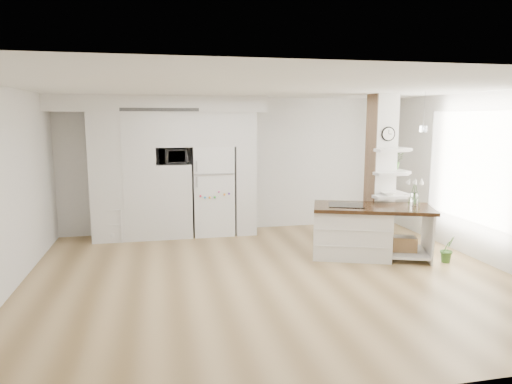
# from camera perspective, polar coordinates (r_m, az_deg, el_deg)

# --- Properties ---
(floor) EXTENTS (7.00, 6.00, 0.01)m
(floor) POSITION_cam_1_polar(r_m,az_deg,el_deg) (6.78, 1.85, -10.48)
(floor) COLOR tan
(floor) RESTS_ON ground
(room) EXTENTS (7.04, 6.04, 2.72)m
(room) POSITION_cam_1_polar(r_m,az_deg,el_deg) (6.40, 1.93, 5.36)
(room) COLOR white
(room) RESTS_ON ground
(cabinet_wall) EXTENTS (4.00, 0.71, 2.70)m
(cabinet_wall) POSITION_cam_1_polar(r_m,az_deg,el_deg) (8.91, -11.41, 4.00)
(cabinet_wall) COLOR white
(cabinet_wall) RESTS_ON floor
(refrigerator) EXTENTS (0.78, 0.69, 1.75)m
(refrigerator) POSITION_cam_1_polar(r_m,az_deg,el_deg) (9.05, -5.43, 0.20)
(refrigerator) COLOR white
(refrigerator) RESTS_ON floor
(column) EXTENTS (0.69, 0.90, 2.70)m
(column) POSITION_cam_1_polar(r_m,az_deg,el_deg) (8.37, 16.02, 2.44)
(column) COLOR silver
(column) RESTS_ON floor
(window) EXTENTS (0.00, 2.40, 2.40)m
(window) POSITION_cam_1_polar(r_m,az_deg,el_deg) (8.25, 25.57, 2.84)
(window) COLOR white
(window) RESTS_ON room
(pendant_light) EXTENTS (0.12, 0.12, 0.10)m
(pendant_light) POSITION_cam_1_polar(r_m,az_deg,el_deg) (7.13, 15.14, 7.56)
(pendant_light) COLOR white
(pendant_light) RESTS_ON room
(kitchen_island) EXTENTS (2.10, 1.51, 1.43)m
(kitchen_island) POSITION_cam_1_polar(r_m,az_deg,el_deg) (7.80, 12.70, -4.62)
(kitchen_island) COLOR white
(kitchen_island) RESTS_ON floor
(bookshelf) EXTENTS (0.55, 0.35, 0.63)m
(bookshelf) POSITION_cam_1_polar(r_m,az_deg,el_deg) (8.98, -17.80, -4.16)
(bookshelf) COLOR white
(bookshelf) RESTS_ON floor
(floor_plant_a) EXTENTS (0.28, 0.25, 0.43)m
(floor_plant_a) POSITION_cam_1_polar(r_m,az_deg,el_deg) (7.96, 22.82, -6.60)
(floor_plant_a) COLOR #3C6C2B
(floor_plant_a) RESTS_ON floor
(floor_plant_b) EXTENTS (0.36, 0.36, 0.50)m
(floor_plant_b) POSITION_cam_1_polar(r_m,az_deg,el_deg) (9.74, 16.09, -3.21)
(floor_plant_b) COLOR #3C6C2B
(floor_plant_b) RESTS_ON floor
(microwave) EXTENTS (0.54, 0.37, 0.30)m
(microwave) POSITION_cam_1_polar(r_m,az_deg,el_deg) (8.86, -10.30, 4.42)
(microwave) COLOR #2D2D2D
(microwave) RESTS_ON cabinet_wall
(shelf_plant) EXTENTS (0.27, 0.23, 0.30)m
(shelf_plant) POSITION_cam_1_polar(r_m,az_deg,el_deg) (8.62, 17.02, 3.74)
(shelf_plant) COLOR #3C6C2B
(shelf_plant) RESTS_ON column
(decor_bowl) EXTENTS (0.22, 0.22, 0.05)m
(decor_bowl) POSITION_cam_1_polar(r_m,az_deg,el_deg) (8.17, 16.18, -0.20)
(decor_bowl) COLOR white
(decor_bowl) RESTS_ON column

